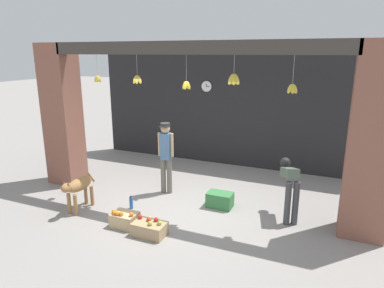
% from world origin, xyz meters
% --- Properties ---
extents(ground_plane, '(60.00, 60.00, 0.00)m').
position_xyz_m(ground_plane, '(0.00, 0.00, 0.00)').
color(ground_plane, gray).
extents(shop_back_wall, '(7.62, 0.12, 3.19)m').
position_xyz_m(shop_back_wall, '(0.00, 3.07, 1.59)').
color(shop_back_wall, '#232326').
rests_on(shop_back_wall, ground_plane).
extents(shop_pillar_left, '(0.70, 0.60, 3.19)m').
position_xyz_m(shop_pillar_left, '(-3.16, 0.30, 1.59)').
color(shop_pillar_left, brown).
rests_on(shop_pillar_left, ground_plane).
extents(shop_pillar_right, '(0.70, 0.60, 3.19)m').
position_xyz_m(shop_pillar_right, '(3.16, 0.30, 1.59)').
color(shop_pillar_right, brown).
rests_on(shop_pillar_right, ground_plane).
extents(storefront_awning, '(5.72, 0.28, 0.87)m').
position_xyz_m(storefront_awning, '(0.01, 0.12, 3.04)').
color(storefront_awning, '#3D3833').
extents(dog, '(0.26, 0.91, 0.71)m').
position_xyz_m(dog, '(-1.82, -0.85, 0.49)').
color(dog, '#9E7042').
rests_on(dog, ground_plane).
extents(shopkeeper, '(0.34, 0.27, 1.56)m').
position_xyz_m(shopkeeper, '(-0.67, 0.60, 0.91)').
color(shopkeeper, '#6B665B').
rests_on(shopkeeper, ground_plane).
extents(worker_stooping, '(0.45, 0.78, 1.05)m').
position_xyz_m(worker_stooping, '(1.95, 0.39, 0.70)').
color(worker_stooping, '#424247').
rests_on(worker_stooping, ground_plane).
extents(fruit_crate_oranges, '(0.45, 0.34, 0.32)m').
position_xyz_m(fruit_crate_oranges, '(-0.66, -1.04, 0.13)').
color(fruit_crate_oranges, tan).
rests_on(fruit_crate_oranges, ground_plane).
extents(fruit_crate_apples, '(0.56, 0.34, 0.30)m').
position_xyz_m(fruit_crate_apples, '(-0.10, -1.14, 0.12)').
color(fruit_crate_apples, tan).
rests_on(fruit_crate_apples, ground_plane).
extents(produce_box_green, '(0.50, 0.33, 0.30)m').
position_xyz_m(produce_box_green, '(0.64, 0.36, 0.15)').
color(produce_box_green, '#387A42').
rests_on(produce_box_green, ground_plane).
extents(water_bottle, '(0.07, 0.07, 0.27)m').
position_xyz_m(water_bottle, '(-0.94, -0.40, 0.13)').
color(water_bottle, '#2D60AD').
rests_on(water_bottle, ground_plane).
extents(wall_clock, '(0.30, 0.03, 0.30)m').
position_xyz_m(wall_clock, '(-0.66, 3.00, 2.11)').
color(wall_clock, black).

